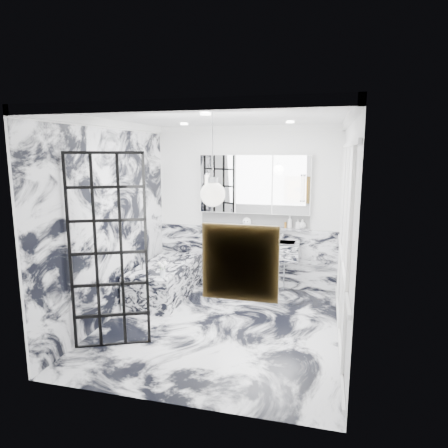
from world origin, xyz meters
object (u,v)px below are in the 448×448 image
(crittall_door, at_px, (109,253))
(mirror_cabinet, at_px, (254,184))
(trough_sink, at_px, (252,249))
(bathtub, at_px, (165,280))

(crittall_door, bearing_deg, mirror_cabinet, 39.52)
(trough_sink, xyz_separation_m, mirror_cabinet, (-0.00, 0.17, 1.09))
(crittall_door, xyz_separation_m, mirror_cabinet, (1.29, 2.60, 0.64))
(bathtub, bearing_deg, crittall_door, -88.81)
(trough_sink, distance_m, mirror_cabinet, 1.10)
(crittall_door, xyz_separation_m, trough_sink, (1.29, 2.43, -0.45))
(trough_sink, height_order, bathtub, trough_sink)
(mirror_cabinet, bearing_deg, trough_sink, -90.00)
(mirror_cabinet, xyz_separation_m, bathtub, (-1.32, -0.83, -1.54))
(crittall_door, relative_size, bathtub, 1.43)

